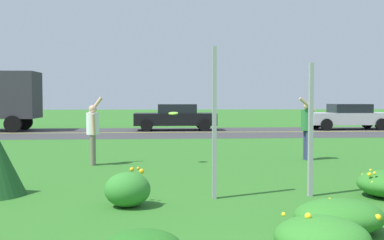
{
  "coord_description": "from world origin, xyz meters",
  "views": [
    {
      "loc": [
        -1.82,
        -3.43,
        1.8
      ],
      "look_at": [
        -0.87,
        9.62,
        1.19
      ],
      "focal_mm": 44.99,
      "sensor_mm": 36.0,
      "label": 1
    }
  ],
  "objects": [
    {
      "name": "sign_post_near_path",
      "position": [
        -0.81,
        5.02,
        1.35
      ],
      "size": [
        0.07,
        0.1,
        2.71
      ],
      "color": "#93969B",
      "rests_on": "ground"
    },
    {
      "name": "car_black_center_right",
      "position": [
        -0.81,
        23.14,
        0.74
      ],
      "size": [
        4.5,
        2.0,
        1.45
      ],
      "color": "black",
      "rests_on": "ground"
    },
    {
      "name": "frisbee_lime",
      "position": [
        -1.39,
        9.54,
        1.38
      ],
      "size": [
        0.26,
        0.26,
        0.08
      ],
      "color": "#8CD133"
    },
    {
      "name": "ground_plane",
      "position": [
        0.0,
        10.7,
        0.0
      ],
      "size": [
        120.0,
        120.0,
        0.0
      ],
      "primitive_type": "plane",
      "color": "#2D6B23"
    },
    {
      "name": "daylily_clump_near_camera",
      "position": [
        0.01,
        1.75,
        0.23
      ],
      "size": [
        1.07,
        1.07,
        0.51
      ],
      "color": "#2D7526",
      "rests_on": "ground"
    },
    {
      "name": "highway_strip",
      "position": [
        0.0,
        21.41,
        0.0
      ],
      "size": [
        120.0,
        7.72,
        0.01
      ],
      "primitive_type": "cube",
      "color": "#38383A",
      "rests_on": "ground"
    },
    {
      "name": "daylily_clump_front_left",
      "position": [
        -2.31,
        4.47,
        0.29
      ],
      "size": [
        0.76,
        0.75,
        0.63
      ],
      "color": "#337F2D",
      "rests_on": "ground"
    },
    {
      "name": "person_thrower_white_shirt",
      "position": [
        -3.53,
        9.5,
        0.97
      ],
      "size": [
        0.42,
        0.51,
        1.83
      ],
      "color": "silver",
      "rests_on": "ground"
    },
    {
      "name": "daylily_clump_mid_right",
      "position": [
        0.58,
        2.7,
        0.23
      ],
      "size": [
        1.2,
        0.99,
        0.45
      ],
      "color": "#2D7526",
      "rests_on": "ground"
    },
    {
      "name": "car_silver_center_left",
      "position": [
        9.01,
        23.14,
        0.74
      ],
      "size": [
        4.5,
        2.0,
        1.45
      ],
      "color": "#B7BABF",
      "rests_on": "ground"
    },
    {
      "name": "person_catcher_green_shirt",
      "position": [
        2.49,
        10.13,
        1.0
      ],
      "size": [
        0.5,
        0.52,
        1.82
      ],
      "color": "#287038",
      "rests_on": "ground"
    },
    {
      "name": "highway_center_stripe",
      "position": [
        0.0,
        21.41,
        0.01
      ],
      "size": [
        120.0,
        0.16,
        0.0
      ],
      "primitive_type": "cube",
      "color": "yellow",
      "rests_on": "ground"
    },
    {
      "name": "sign_post_by_roadside",
      "position": [
        0.96,
        5.1,
        1.22
      ],
      "size": [
        0.07,
        0.1,
        2.43
      ],
      "color": "#93969B",
      "rests_on": "ground"
    }
  ]
}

